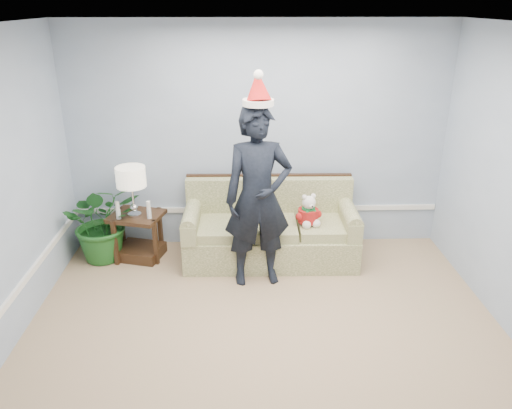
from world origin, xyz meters
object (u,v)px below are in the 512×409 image
(sofa, at_px, (270,231))
(side_table, at_px, (139,240))
(man, at_px, (258,198))
(table_lamp, at_px, (131,179))
(houseplant, at_px, (103,221))
(teddy_bear, at_px, (308,214))

(sofa, relative_size, side_table, 2.93)
(man, bearing_deg, sofa, 65.40)
(table_lamp, relative_size, houseplant, 0.62)
(side_table, xyz_separation_m, table_lamp, (-0.01, -0.05, 0.79))
(side_table, relative_size, man, 0.35)
(side_table, xyz_separation_m, teddy_bear, (1.99, -0.21, 0.41))
(side_table, bearing_deg, table_lamp, -99.45)
(table_lamp, xyz_separation_m, teddy_bear, (2.00, -0.16, -0.38))
(table_lamp, distance_m, houseplant, 0.66)
(table_lamp, xyz_separation_m, man, (1.41, -0.53, -0.04))
(sofa, height_order, houseplant, houseplant)
(table_lamp, height_order, teddy_bear, table_lamp)
(sofa, distance_m, man, 0.85)
(side_table, height_order, man, man)
(side_table, relative_size, houseplant, 0.71)
(table_lamp, bearing_deg, side_table, 80.55)
(side_table, distance_m, teddy_bear, 2.04)
(side_table, relative_size, table_lamp, 1.15)
(houseplant, bearing_deg, teddy_bear, -4.87)
(houseplant, bearing_deg, side_table, 1.26)
(sofa, distance_m, table_lamp, 1.71)
(houseplant, height_order, teddy_bear, houseplant)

